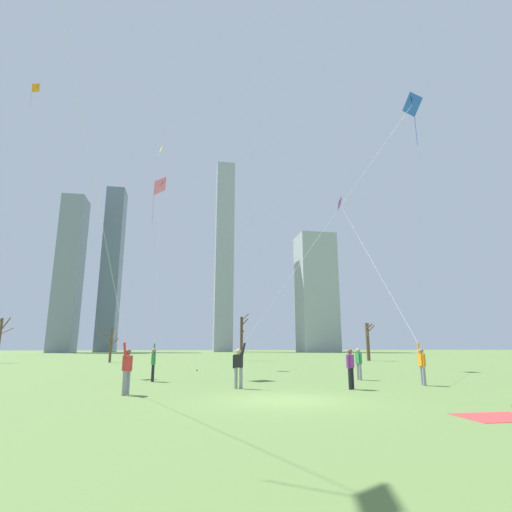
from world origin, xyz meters
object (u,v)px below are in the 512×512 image
(bystander_far_off_by_trees, at_px, (350,367))
(distant_kite_drifting_right_yellow, at_px, (162,161))
(bare_tree_left_of_center, at_px, (242,337))
(bare_tree_far_right_edge, at_px, (0,336))
(kite_flyer_midfield_right_blue, at_px, (256,340))
(kite_flyer_foreground_left_green, at_px, (110,279))
(bystander_watching_nearby, at_px, (359,362))
(kite_flyer_midfield_center_pink, at_px, (155,307))
(distant_kite_drifting_left_orange, at_px, (32,107))
(kite_flyer_midfield_left_purple, at_px, (391,304))
(bare_tree_rightmost, at_px, (111,343))
(bare_tree_center, at_px, (368,339))

(bystander_far_off_by_trees, height_order, distant_kite_drifting_right_yellow, distant_kite_drifting_right_yellow)
(bare_tree_left_of_center, bearing_deg, bare_tree_far_right_edge, -174.51)
(distant_kite_drifting_right_yellow, distance_m, bare_tree_left_of_center, 24.21)
(kite_flyer_midfield_right_blue, relative_size, kite_flyer_foreground_left_green, 0.76)
(bystander_watching_nearby, bearing_deg, distant_kite_drifting_right_yellow, 127.14)
(kite_flyer_foreground_left_green, height_order, kite_flyer_midfield_center_pink, kite_flyer_foreground_left_green)
(distant_kite_drifting_left_orange, height_order, bare_tree_left_of_center, distant_kite_drifting_left_orange)
(kite_flyer_midfield_center_pink, distance_m, distant_kite_drifting_left_orange, 21.49)
(bystander_far_off_by_trees, height_order, bare_tree_far_right_edge, bare_tree_far_right_edge)
(kite_flyer_midfield_left_purple, distance_m, bare_tree_rightmost, 33.76)
(kite_flyer_midfield_right_blue, height_order, bare_tree_far_right_edge, kite_flyer_midfield_right_blue)
(bystander_far_off_by_trees, bearing_deg, bare_tree_center, 63.78)
(distant_kite_drifting_left_orange, height_order, bare_tree_far_right_edge, distant_kite_drifting_left_orange)
(kite_flyer_midfield_left_purple, relative_size, bare_tree_left_of_center, 2.55)
(bystander_far_off_by_trees, relative_size, bare_tree_rightmost, 0.43)
(bystander_far_off_by_trees, distance_m, distant_kite_drifting_right_yellow, 28.63)
(kite_flyer_midfield_center_pink, xyz_separation_m, bystander_far_off_by_trees, (8.46, -6.34, -2.94))
(bystander_watching_nearby, distance_m, bare_tree_center, 31.00)
(distant_kite_drifting_right_yellow, height_order, bare_tree_far_right_edge, distant_kite_drifting_right_yellow)
(bystander_far_off_by_trees, relative_size, distant_kite_drifting_left_orange, 0.07)
(kite_flyer_midfield_center_pink, bearing_deg, distant_kite_drifting_left_orange, 142.44)
(bare_tree_center, xyz_separation_m, bare_tree_left_of_center, (-15.59, 3.09, 0.32))
(bystander_watching_nearby, bearing_deg, kite_flyer_midfield_right_blue, -147.72)
(kite_flyer_midfield_left_purple, relative_size, bystander_watching_nearby, 9.06)
(bare_tree_left_of_center, bearing_deg, kite_flyer_midfield_right_blue, -96.83)
(kite_flyer_midfield_right_blue, xyz_separation_m, distant_kite_drifting_right_yellow, (-5.67, 19.57, 16.97))
(kite_flyer_midfield_right_blue, bearing_deg, distant_kite_drifting_left_orange, 137.39)
(kite_flyer_midfield_right_blue, bearing_deg, kite_flyer_foreground_left_green, -156.26)
(bare_tree_rightmost, xyz_separation_m, bare_tree_center, (30.90, 0.31, 0.54))
(distant_kite_drifting_left_orange, xyz_separation_m, bare_tree_left_of_center, (19.70, 20.54, -17.36))
(distant_kite_drifting_right_yellow, relative_size, bare_tree_far_right_edge, 3.83)
(kite_flyer_midfield_center_pink, bearing_deg, kite_flyer_midfield_right_blue, -52.06)
(kite_flyer_midfield_left_purple, relative_size, bare_tree_rightmost, 3.87)
(kite_flyer_midfield_left_purple, bearing_deg, bystander_watching_nearby, 178.16)
(distant_kite_drifting_right_yellow, bearing_deg, kite_flyer_midfield_center_pink, -85.38)
(bystander_far_off_by_trees, relative_size, bare_tree_center, 0.35)
(kite_flyer_midfield_right_blue, bearing_deg, bystander_watching_nearby, 32.28)
(kite_flyer_foreground_left_green, bearing_deg, distant_kite_drifting_right_yellow, 90.40)
(kite_flyer_midfield_right_blue, bearing_deg, bare_tree_far_right_edge, 125.44)
(bystander_watching_nearby, bearing_deg, bare_tree_center, 63.99)
(kite_flyer_foreground_left_green, distance_m, bystander_far_off_by_trees, 10.09)
(distant_kite_drifting_left_orange, distance_m, bare_tree_center, 43.16)
(bare_tree_center, bearing_deg, bare_tree_rightmost, -179.43)
(bare_tree_left_of_center, bearing_deg, distant_kite_drifting_left_orange, -133.81)
(distant_kite_drifting_right_yellow, distance_m, bare_tree_rightmost, 21.34)
(bystander_watching_nearby, bearing_deg, bystander_far_off_by_trees, -117.54)
(bystander_watching_nearby, xyz_separation_m, bystander_far_off_by_trees, (-2.30, -4.40, 0.00))
(bare_tree_rightmost, height_order, bare_tree_center, bare_tree_center)
(kite_flyer_midfield_center_pink, relative_size, bare_tree_left_of_center, 2.24)
(distant_kite_drifting_left_orange, bearing_deg, bare_tree_center, 26.30)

